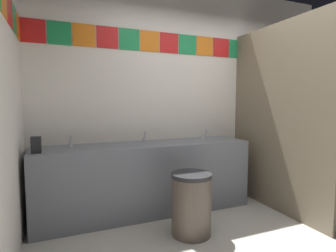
# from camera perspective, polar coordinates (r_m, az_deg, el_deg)

# --- Properties ---
(wall_back) EXTENTS (4.18, 0.09, 2.86)m
(wall_back) POSITION_cam_1_polar(r_m,az_deg,el_deg) (3.73, 5.59, 7.02)
(wall_back) COLOR silver
(wall_back) RESTS_ON ground_plane
(vanity_counter) EXTENTS (2.49, 0.56, 0.82)m
(vanity_counter) POSITION_cam_1_polar(r_m,az_deg,el_deg) (3.24, -4.52, -10.73)
(vanity_counter) COLOR slate
(vanity_counter) RESTS_ON ground_plane
(faucet_left) EXTENTS (0.04, 0.10, 0.14)m
(faucet_left) POSITION_cam_1_polar(r_m,az_deg,el_deg) (3.09, -19.93, -3.24)
(faucet_left) COLOR silver
(faucet_left) RESTS_ON vanity_counter
(faucet_center) EXTENTS (0.04, 0.10, 0.14)m
(faucet_center) POSITION_cam_1_polar(r_m,az_deg,el_deg) (3.23, -5.06, -2.60)
(faucet_center) COLOR silver
(faucet_center) RESTS_ON vanity_counter
(faucet_right) EXTENTS (0.04, 0.10, 0.14)m
(faucet_right) POSITION_cam_1_polar(r_m,az_deg,el_deg) (3.57, 7.79, -1.91)
(faucet_right) COLOR silver
(faucet_right) RESTS_ON vanity_counter
(soap_dispenser) EXTENTS (0.09, 0.09, 0.16)m
(soap_dispenser) POSITION_cam_1_polar(r_m,az_deg,el_deg) (2.85, -26.19, -3.62)
(soap_dispenser) COLOR black
(soap_dispenser) RESTS_ON vanity_counter
(stall_divider) EXTENTS (0.92, 1.57, 2.23)m
(stall_divider) POSITION_cam_1_polar(r_m,az_deg,el_deg) (3.40, 27.05, 1.30)
(stall_divider) COLOR #726651
(stall_divider) RESTS_ON ground_plane
(toilet) EXTENTS (0.39, 0.49, 0.74)m
(toilet) POSITION_cam_1_polar(r_m,az_deg,el_deg) (4.15, 23.15, -9.29)
(toilet) COLOR white
(toilet) RESTS_ON ground_plane
(trash_bin) EXTENTS (0.40, 0.40, 0.62)m
(trash_bin) POSITION_cam_1_polar(r_m,az_deg,el_deg) (2.76, 4.97, -16.11)
(trash_bin) COLOR brown
(trash_bin) RESTS_ON ground_plane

